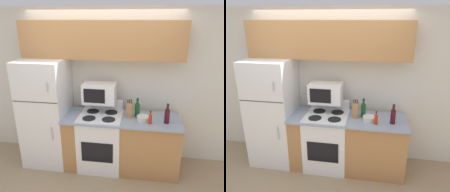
# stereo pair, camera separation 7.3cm
# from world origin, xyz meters

# --- Properties ---
(ground_plane) EXTENTS (12.00, 12.00, 0.00)m
(ground_plane) POSITION_xyz_m (0.00, 0.00, 0.00)
(ground_plane) COLOR tan
(wall_back) EXTENTS (8.00, 0.05, 2.55)m
(wall_back) POSITION_xyz_m (0.00, 0.73, 1.27)
(wall_back) COLOR silver
(wall_back) RESTS_ON ground_plane
(lower_cabinets) EXTENTS (1.81, 0.66, 0.91)m
(lower_cabinets) POSITION_xyz_m (0.36, 0.31, 0.46)
(lower_cabinets) COLOR #B27A47
(lower_cabinets) RESTS_ON ground_plane
(refrigerator) EXTENTS (0.71, 0.72, 1.77)m
(refrigerator) POSITION_xyz_m (-0.90, 0.35, 0.89)
(refrigerator) COLOR white
(refrigerator) RESTS_ON ground_plane
(upper_cabinets) EXTENTS (2.52, 0.31, 0.57)m
(upper_cabinets) POSITION_xyz_m (0.00, 0.55, 2.06)
(upper_cabinets) COLOR #B27A47
(upper_cabinets) RESTS_ON refrigerator
(stove) EXTENTS (0.68, 0.64, 1.08)m
(stove) POSITION_xyz_m (0.02, 0.30, 0.48)
(stove) COLOR white
(stove) RESTS_ON ground_plane
(microwave) EXTENTS (0.52, 0.32, 0.32)m
(microwave) POSITION_xyz_m (-0.02, 0.44, 1.25)
(microwave) COLOR white
(microwave) RESTS_ON stove
(knife_block) EXTENTS (0.09, 0.10, 0.30)m
(knife_block) POSITION_xyz_m (0.47, 0.32, 1.03)
(knife_block) COLOR #B27A47
(knife_block) RESTS_ON lower_cabinets
(bowl) EXTENTS (0.19, 0.19, 0.07)m
(bowl) POSITION_xyz_m (0.69, 0.24, 0.95)
(bowl) COLOR silver
(bowl) RESTS_ON lower_cabinets
(bottle_wine_green) EXTENTS (0.08, 0.08, 0.30)m
(bottle_wine_green) POSITION_xyz_m (0.59, 0.36, 1.03)
(bottle_wine_green) COLOR #194C23
(bottle_wine_green) RESTS_ON lower_cabinets
(bottle_wine_red) EXTENTS (0.08, 0.08, 0.30)m
(bottle_wine_red) POSITION_xyz_m (1.03, 0.20, 1.03)
(bottle_wine_red) COLOR #470F19
(bottle_wine_red) RESTS_ON lower_cabinets
(bottle_hot_sauce) EXTENTS (0.05, 0.05, 0.20)m
(bottle_hot_sauce) POSITION_xyz_m (0.79, 0.14, 0.99)
(bottle_hot_sauce) COLOR red
(bottle_hot_sauce) RESTS_ON lower_cabinets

